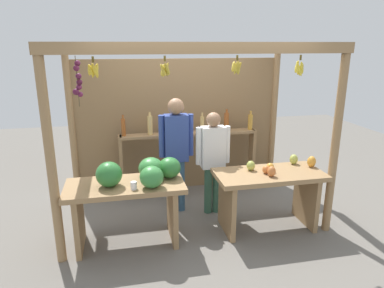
% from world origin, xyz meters
% --- Properties ---
extents(ground_plane, '(12.00, 12.00, 0.00)m').
position_xyz_m(ground_plane, '(0.00, 0.00, 0.00)').
color(ground_plane, slate).
rests_on(ground_plane, ground).
extents(market_stall, '(3.39, 1.87, 2.35)m').
position_xyz_m(market_stall, '(-0.01, 0.42, 1.36)').
color(market_stall, '#99754C').
rests_on(market_stall, ground).
extents(fruit_counter_left, '(1.38, 0.65, 1.06)m').
position_xyz_m(fruit_counter_left, '(-0.80, -0.66, 0.71)').
color(fruit_counter_left, '#99754C').
rests_on(fruit_counter_left, ground).
extents(fruit_counter_right, '(1.38, 0.64, 0.92)m').
position_xyz_m(fruit_counter_right, '(0.91, -0.66, 0.57)').
color(fruit_counter_right, '#99754C').
rests_on(fruit_counter_right, ground).
extents(bottle_shelf_unit, '(2.18, 0.22, 1.35)m').
position_xyz_m(bottle_shelf_unit, '(0.13, 0.66, 0.80)').
color(bottle_shelf_unit, '#99754C').
rests_on(bottle_shelf_unit, ground).
extents(vendor_man, '(0.48, 0.22, 1.64)m').
position_xyz_m(vendor_man, '(-0.17, 0.05, 0.99)').
color(vendor_man, '#345878').
rests_on(vendor_man, ground).
extents(vendor_woman, '(0.48, 0.20, 1.46)m').
position_xyz_m(vendor_woman, '(0.31, -0.10, 0.86)').
color(vendor_woman, '#345E48').
rests_on(vendor_woman, ground).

